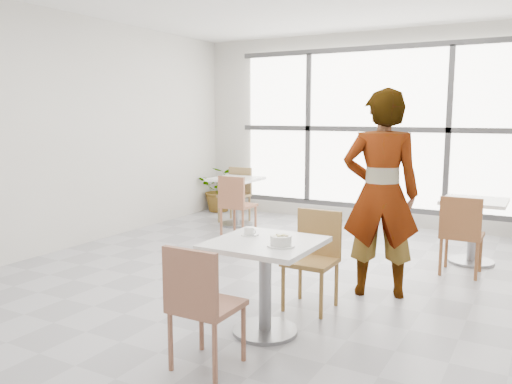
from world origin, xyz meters
The scene contains 16 objects.
floor centered at (0.00, 0.00, 0.00)m, with size 7.00×7.00×0.00m, color #9E9EA5.
wall_back centered at (0.00, 3.50, 1.50)m, with size 6.00×6.00×0.00m, color silver.
wall_left centered at (-3.00, 0.00, 1.50)m, with size 7.00×7.00×0.00m, color silver.
window centered at (0.00, 3.44, 1.50)m, with size 4.60×0.07×2.52m.
main_table centered at (0.51, -1.05, 0.52)m, with size 0.80×0.80×0.75m.
chair_near centered at (0.42, -1.81, 0.50)m, with size 0.42×0.42×0.87m.
chair_far centered at (0.61, -0.31, 0.50)m, with size 0.42×0.42×0.87m.
oatmeal_bowl centered at (0.69, -1.14, 0.79)m, with size 0.21×0.21×0.09m.
coffee_cup centered at (0.31, -0.96, 0.78)m, with size 0.16×0.13×0.07m.
person centered at (1.03, 0.27, 0.98)m, with size 0.72×0.47×1.96m, color black.
bg_table_left centered at (-1.84, 2.32, 0.49)m, with size 0.70×0.70×0.75m.
bg_table_right centered at (1.67, 1.88, 0.49)m, with size 0.70×0.70×0.75m.
bg_chair_left_near centered at (-1.44, 1.67, 0.50)m, with size 0.42×0.42×0.87m.
bg_chair_left_far centered at (-2.00, 2.61, 0.50)m, with size 0.42×0.42×0.87m.
bg_chair_right_near centered at (1.63, 1.28, 0.50)m, with size 0.42×0.42×0.87m.
plant_left centered at (-2.70, 3.20, 0.41)m, with size 0.73×0.63×0.81m, color #3E8D40.
Camera 1 is at (2.37, -4.52, 1.72)m, focal length 36.47 mm.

